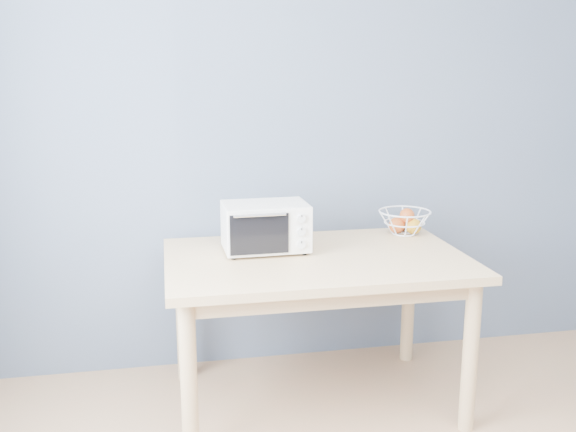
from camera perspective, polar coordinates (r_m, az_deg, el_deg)
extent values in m
cube|color=slate|center=(3.48, 3.91, 7.91)|extent=(4.00, 0.01, 2.60)
cube|color=tan|center=(3.01, 2.51, -3.93)|extent=(1.40, 0.90, 0.04)
cylinder|color=tan|center=(2.74, -8.80, -14.39)|extent=(0.07, 0.07, 0.71)
cylinder|color=tan|center=(3.03, 15.89, -11.94)|extent=(0.07, 0.07, 0.71)
cylinder|color=tan|center=(3.41, -9.34, -8.72)|extent=(0.07, 0.07, 0.71)
cylinder|color=tan|center=(3.65, 10.65, -7.30)|extent=(0.07, 0.07, 0.71)
cube|color=white|center=(3.05, -2.02, -0.90)|extent=(0.40, 0.28, 0.22)
cube|color=black|center=(3.05, -3.01, -0.99)|extent=(0.26, 0.24, 0.17)
cube|color=black|center=(2.91, -2.56, -1.63)|extent=(0.27, 0.02, 0.19)
cylinder|color=silver|center=(2.88, -2.52, 0.04)|extent=(0.24, 0.02, 0.01)
cube|color=white|center=(2.96, 1.14, -1.35)|extent=(0.11, 0.01, 0.20)
cylinder|color=black|center=(2.96, -4.86, -3.73)|extent=(0.02, 0.02, 0.01)
cylinder|color=black|center=(3.02, 1.49, -3.35)|extent=(0.02, 0.02, 0.01)
cylinder|color=black|center=(3.16, -5.35, -2.69)|extent=(0.02, 0.02, 0.01)
cylinder|color=black|center=(3.21, 0.62, -2.35)|extent=(0.02, 0.02, 0.01)
cylinder|color=silver|center=(2.93, 1.20, -0.23)|extent=(0.04, 0.02, 0.04)
cylinder|color=silver|center=(2.95, 1.19, -1.40)|extent=(0.04, 0.02, 0.04)
cylinder|color=silver|center=(2.96, 1.18, -2.56)|extent=(0.04, 0.02, 0.04)
torus|color=white|center=(3.42, 10.35, 0.40)|extent=(0.34, 0.34, 0.01)
torus|color=white|center=(3.43, 10.31, -0.56)|extent=(0.27, 0.27, 0.01)
torus|color=white|center=(3.45, 10.27, -1.51)|extent=(0.16, 0.16, 0.01)
sphere|color=#C23A19|center=(3.43, 9.65, -0.81)|extent=(0.09, 0.09, 0.09)
sphere|color=#C88917|center=(3.43, 11.09, -0.91)|extent=(0.08, 0.08, 0.08)
sphere|color=#EC8F5B|center=(3.49, 10.06, -0.66)|extent=(0.08, 0.08, 0.08)
sphere|color=#C23A19|center=(3.42, 10.54, 0.03)|extent=(0.08, 0.08, 0.08)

